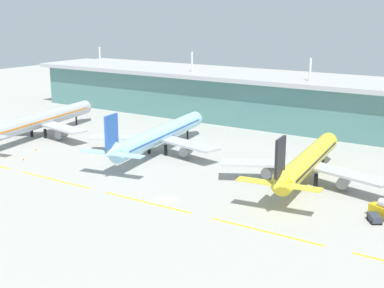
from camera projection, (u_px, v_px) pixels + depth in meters
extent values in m
plane|color=#A8A59E|center=(166.00, 199.00, 143.01)|extent=(600.00, 600.00, 0.00)
cube|color=slate|center=(313.00, 107.00, 222.50)|extent=(280.00, 28.00, 18.98)
cube|color=#B2B2B7|center=(315.00, 82.00, 219.98)|extent=(288.00, 34.00, 1.80)
cylinder|color=silver|center=(100.00, 56.00, 274.57)|extent=(0.90, 0.90, 9.00)
cylinder|color=silver|center=(192.00, 62.00, 244.36)|extent=(0.90, 0.90, 9.00)
cylinder|color=silver|center=(310.00, 69.00, 214.15)|extent=(0.90, 0.90, 9.00)
cylinder|color=#ADB2BC|center=(42.00, 120.00, 212.35)|extent=(17.82, 60.58, 5.80)
cone|color=#ADB2BC|center=(88.00, 106.00, 241.38)|extent=(6.20, 5.02, 5.51)
cube|color=#B7BABF|center=(10.00, 123.00, 213.10)|extent=(23.76, 18.93, 0.70)
cylinder|color=gray|center=(16.00, 129.00, 214.63)|extent=(4.04, 5.05, 3.20)
cube|color=#B7BABF|center=(62.00, 128.00, 204.29)|extent=(24.84, 11.04, 0.70)
cylinder|color=gray|center=(62.00, 134.00, 206.70)|extent=(4.04, 5.05, 3.20)
cylinder|color=black|center=(76.00, 121.00, 233.91)|extent=(0.70, 0.70, 3.60)
cylinder|color=black|center=(32.00, 132.00, 211.97)|extent=(1.10, 1.10, 3.60)
cylinder|color=black|center=(45.00, 134.00, 209.62)|extent=(1.10, 1.10, 3.60)
cube|color=orange|center=(42.00, 119.00, 212.25)|extent=(16.65, 54.65, 0.60)
cylinder|color=#9ED1EA|center=(161.00, 134.00, 187.84)|extent=(15.83, 59.08, 5.80)
cone|color=#9ED1EA|center=(197.00, 118.00, 215.76)|extent=(6.11, 4.89, 5.51)
cone|color=#9ED1EA|center=(110.00, 153.00, 158.74)|extent=(5.99, 7.38, 5.72)
cube|color=#2D5BB7|center=(111.00, 131.00, 158.06)|extent=(1.79, 6.43, 9.50)
cube|color=#9ED1EA|center=(95.00, 151.00, 161.39)|extent=(10.40, 4.87, 0.36)
cube|color=#9ED1EA|center=(128.00, 155.00, 157.07)|extent=(10.40, 4.87, 0.36)
cube|color=#B7BABF|center=(125.00, 137.00, 188.95)|extent=(23.97, 18.45, 0.70)
cylinder|color=gray|center=(130.00, 145.00, 190.43)|extent=(3.92, 4.98, 3.20)
cube|color=#B7BABF|center=(187.00, 144.00, 179.51)|extent=(24.89, 11.69, 0.70)
cylinder|color=gray|center=(186.00, 151.00, 181.94)|extent=(3.92, 4.98, 3.20)
cylinder|color=black|center=(188.00, 134.00, 208.59)|extent=(0.70, 0.70, 3.60)
cylinder|color=black|center=(149.00, 148.00, 187.57)|extent=(1.10, 1.10, 3.60)
cylinder|color=black|center=(166.00, 150.00, 185.06)|extent=(1.10, 1.10, 3.60)
cube|color=#2D5BB7|center=(161.00, 133.00, 187.74)|extent=(14.86, 53.28, 0.60)
cylinder|color=yellow|center=(308.00, 160.00, 155.80)|extent=(12.23, 51.03, 5.80)
cone|color=yellow|center=(330.00, 140.00, 179.56)|extent=(5.98, 4.67, 5.51)
cone|color=yellow|center=(278.00, 184.00, 130.88)|extent=(5.74, 7.20, 5.72)
cube|color=black|center=(280.00, 157.00, 130.18)|extent=(1.51, 6.44, 9.50)
cube|color=yellow|center=(257.00, 181.00, 133.73)|extent=(10.33, 4.45, 0.36)
cube|color=yellow|center=(301.00, 187.00, 128.98)|extent=(10.33, 4.45, 0.36)
cube|color=#B7BABF|center=(263.00, 163.00, 157.45)|extent=(24.25, 17.69, 0.70)
cylinder|color=gray|center=(268.00, 172.00, 158.87)|extent=(3.75, 4.87, 3.20)
cube|color=#B7BABF|center=(348.00, 174.00, 147.08)|extent=(24.94, 12.65, 0.70)
cylinder|color=gray|center=(343.00, 182.00, 149.53)|extent=(3.75, 4.87, 3.20)
cylinder|color=black|center=(323.00, 160.00, 173.45)|extent=(0.70, 0.70, 3.60)
cylinder|color=black|center=(294.00, 177.00, 155.71)|extent=(1.10, 1.10, 3.60)
cylinder|color=black|center=(316.00, 180.00, 152.95)|extent=(1.10, 1.10, 3.60)
cube|color=black|center=(308.00, 159.00, 155.70)|extent=(11.62, 46.01, 0.60)
cube|color=yellow|center=(55.00, 180.00, 159.10)|extent=(28.00, 0.70, 0.04)
cube|color=yellow|center=(146.00, 202.00, 140.76)|extent=(28.00, 0.70, 0.04)
cube|color=yellow|center=(265.00, 231.00, 122.42)|extent=(28.00, 0.70, 0.04)
cube|color=#333842|center=(375.00, 217.00, 127.49)|extent=(4.45, 4.99, 1.40)
cylinder|color=black|center=(368.00, 218.00, 129.15)|extent=(0.79, 0.94, 0.90)
cylinder|color=black|center=(377.00, 218.00, 129.16)|extent=(0.79, 0.94, 0.90)
cylinder|color=black|center=(372.00, 223.00, 126.16)|extent=(0.79, 0.94, 0.90)
cylinder|color=black|center=(381.00, 223.00, 126.17)|extent=(0.79, 0.94, 0.90)
cube|color=gold|center=(384.00, 212.00, 129.31)|extent=(7.62, 5.43, 2.60)
cylinder|color=black|center=(371.00, 215.00, 131.14)|extent=(0.96, 0.70, 0.90)
cylinder|color=black|center=(378.00, 213.00, 132.31)|extent=(0.96, 0.70, 0.90)
cone|color=orange|center=(5.00, 157.00, 182.23)|extent=(0.56, 0.56, 0.70)
cone|color=orange|center=(23.00, 159.00, 179.59)|extent=(0.56, 0.56, 0.70)
cone|color=orange|center=(36.00, 149.00, 191.93)|extent=(0.56, 0.56, 0.70)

